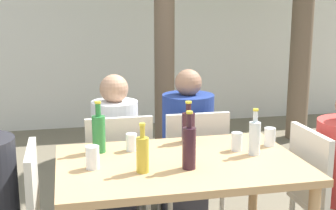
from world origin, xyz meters
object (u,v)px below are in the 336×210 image
object	(u,v)px
wine_bottle_0	(188,126)
drinking_glass_1	(93,157)
person_seated_2	(114,157)
green_bottle_1	(99,133)
person_seated_3	(185,150)
wine_bottle_2	(189,147)
patio_chair_1	(324,192)
oil_cruet_4	(143,153)
patio_chair_2	(118,169)
drinking_glass_3	(270,137)
patio_chair_3	(193,163)
drinking_glass_0	(131,142)
water_bottle_3	(255,137)
dining_table_front	(180,176)
drinking_glass_2	(237,142)

from	to	relation	value
wine_bottle_0	drinking_glass_1	xyz separation A→B (m)	(-0.61, -0.36, -0.04)
person_seated_2	drinking_glass_1	distance (m)	1.01
wine_bottle_0	green_bottle_1	xyz separation A→B (m)	(-0.56, -0.08, 0.02)
person_seated_2	wine_bottle_0	bearing A→B (deg)	125.05
person_seated_3	wine_bottle_2	world-z (taller)	person_seated_3
patio_chair_1	oil_cruet_4	world-z (taller)	oil_cruet_4
patio_chair_2	wine_bottle_2	bearing A→B (deg)	109.36
drinking_glass_3	person_seated_2	bearing A→B (deg)	138.74
patio_chair_3	drinking_glass_0	size ratio (longest dim) A/B	8.51
patio_chair_1	drinking_glass_3	distance (m)	0.46
person_seated_2	water_bottle_3	distance (m)	1.20
dining_table_front	patio_chair_1	distance (m)	0.92
patio_chair_3	drinking_glass_3	xyz separation A→B (m)	(0.33, -0.52, 0.32)
patio_chair_1	water_bottle_3	xyz separation A→B (m)	(-0.46, 0.01, 0.37)
green_bottle_1	drinking_glass_0	bearing A→B (deg)	-5.35
patio_chair_2	green_bottle_1	size ratio (longest dim) A/B	2.93
drinking_glass_0	wine_bottle_0	bearing A→B (deg)	15.13
dining_table_front	drinking_glass_0	xyz separation A→B (m)	(-0.23, 0.24, 0.14)
drinking_glass_0	dining_table_front	bearing A→B (deg)	-45.18
patio_chair_3	wine_bottle_0	world-z (taller)	wine_bottle_0
drinking_glass_0	patio_chair_1	bearing A→B (deg)	-11.73
patio_chair_3	water_bottle_3	world-z (taller)	water_bottle_3
wine_bottle_0	oil_cruet_4	world-z (taller)	same
person_seated_2	oil_cruet_4	bearing A→B (deg)	92.07
wine_bottle_2	drinking_glass_2	xyz separation A→B (m)	(0.35, 0.24, -0.07)
patio_chair_1	drinking_glass_2	distance (m)	0.63
wine_bottle_2	drinking_glass_1	xyz separation A→B (m)	(-0.49, 0.11, -0.06)
drinking_glass_1	drinking_glass_3	bearing A→B (deg)	9.16
patio_chair_2	wine_bottle_0	distance (m)	0.64
patio_chair_1	patio_chair_2	xyz separation A→B (m)	(-1.17, 0.67, 0.00)
dining_table_front	green_bottle_1	distance (m)	0.53
wine_bottle_2	wine_bottle_0	bearing A→B (deg)	75.34
person_seated_3	green_bottle_1	world-z (taller)	person_seated_3
patio_chair_1	green_bottle_1	size ratio (longest dim) A/B	2.93
green_bottle_1	oil_cruet_4	distance (m)	0.43
patio_chair_3	wine_bottle_2	xyz separation A→B (m)	(-0.25, -0.80, 0.38)
person_seated_3	water_bottle_3	world-z (taller)	person_seated_3
person_seated_3	drinking_glass_1	distance (m)	1.23
drinking_glass_0	drinking_glass_1	distance (m)	0.35
person_seated_2	wine_bottle_2	bearing A→B (deg)	105.16
wine_bottle_0	water_bottle_3	xyz separation A→B (m)	(0.30, -0.32, 0.00)
green_bottle_1	water_bottle_3	bearing A→B (deg)	-15.58
water_bottle_3	drinking_glass_2	distance (m)	0.13
drinking_glass_2	oil_cruet_4	bearing A→B (deg)	-158.54
water_bottle_3	wine_bottle_2	bearing A→B (deg)	-161.38
oil_cruet_4	dining_table_front	bearing A→B (deg)	29.45
green_bottle_1	patio_chair_2	bearing A→B (deg)	69.97
dining_table_front	water_bottle_3	distance (m)	0.48
wine_bottle_2	drinking_glass_0	bearing A→B (deg)	124.30
wine_bottle_0	drinking_glass_3	xyz separation A→B (m)	(0.46, -0.18, -0.04)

